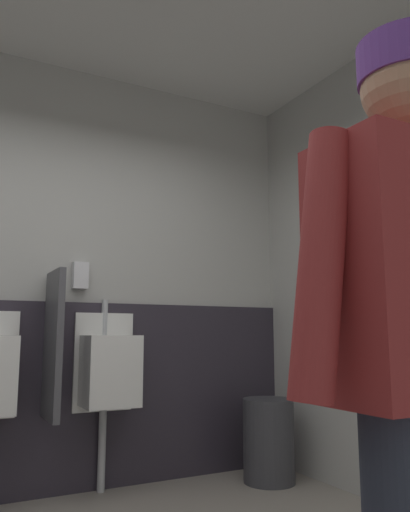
# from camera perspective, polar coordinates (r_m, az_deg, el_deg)

# --- Properties ---
(wall_back) EXTENTS (4.46, 0.12, 2.89)m
(wall_back) POSITION_cam_1_polar(r_m,az_deg,el_deg) (3.55, -19.62, -1.23)
(wall_back) COLOR #B2B2AD
(wall_back) RESTS_ON ground_plane
(wainscot_band_back) EXTENTS (3.86, 0.03, 1.22)m
(wainscot_band_back) POSITION_cam_1_polar(r_m,az_deg,el_deg) (3.47, -20.17, -14.91)
(wainscot_band_back) COLOR #2D2833
(wainscot_band_back) RESTS_ON ground_plane
(urinal_middle) EXTENTS (0.40, 0.34, 1.24)m
(urinal_middle) POSITION_cam_1_polar(r_m,az_deg,el_deg) (3.43, -10.91, -12.55)
(urinal_middle) COLOR white
(urinal_middle) RESTS_ON ground_plane
(privacy_divider_panel) EXTENTS (0.04, 0.40, 0.90)m
(privacy_divider_panel) POSITION_cam_1_polar(r_m,az_deg,el_deg) (3.26, -16.85, -9.48)
(privacy_divider_panel) COLOR #4C4C51
(trash_bin) EXTENTS (0.36, 0.36, 0.56)m
(trash_bin) POSITION_cam_1_polar(r_m,az_deg,el_deg) (3.75, 7.23, -19.99)
(trash_bin) COLOR #38383D
(trash_bin) RESTS_ON ground_plane
(soap_dispenser) EXTENTS (0.10, 0.07, 0.18)m
(soap_dispenser) POSITION_cam_1_polar(r_m,az_deg,el_deg) (3.51, -13.96, -2.17)
(soap_dispenser) COLOR silver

